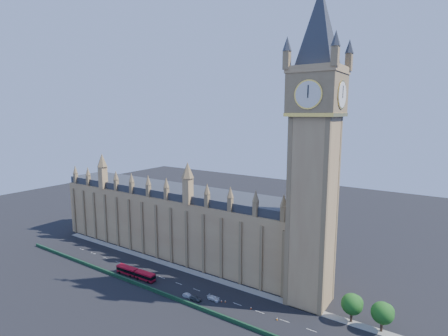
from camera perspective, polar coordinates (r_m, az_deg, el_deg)
The scene contains 15 objects.
ground at distance 127.31m, azimuth -5.96°, elevation -18.70°, with size 400.00×400.00×0.00m, color black.
palace_westminster at distance 152.67m, azimuth -8.02°, elevation -8.33°, with size 120.00×20.00×28.00m.
elizabeth_tower at distance 106.21m, azimuth 14.73°, elevation 6.27°, with size 20.59×20.59×105.00m.
bridge_parapet at distance 121.10m, azimuth -8.86°, elevation -19.99°, with size 160.00×0.60×1.20m, color #1E4C2D.
kerb_north at distance 133.90m, azimuth -3.25°, elevation -17.17°, with size 160.00×3.00×0.16m, color gray.
tree_east_near at distance 112.02m, azimuth 20.30°, elevation -20.07°, with size 6.00×6.00×8.50m.
tree_east_far at distance 110.83m, azimuth 24.59°, elevation -20.68°, with size 6.00×6.00×8.50m.
red_bus at distance 136.16m, azimuth -14.24°, elevation -16.29°, with size 17.40×3.31×2.94m.
car_grey at distance 118.83m, azimuth -4.69°, elevation -20.45°, with size 1.64×4.07×1.39m, color #45494D.
car_silver at distance 120.53m, azimuth -5.88°, elevation -20.05°, with size 1.36×3.89×1.28m, color #A9ABB1.
car_white at distance 118.73m, azimuth -1.74°, elevation -20.49°, with size 1.75×4.29×1.25m, color white.
cone_a at distance 114.71m, azimuth 4.43°, elevation -21.81°, with size 0.57×0.57×0.73m.
cone_b at distance 117.77m, azimuth 0.22°, elevation -20.93°, with size 0.51×0.51×0.65m.
cone_c at distance 110.59m, azimuth 8.64°, elevation -23.17°, with size 0.52×0.52×0.74m.
cone_d at distance 117.88m, azimuth -0.41°, elevation -20.90°, with size 0.51×0.51×0.64m.
Camera 1 is at (72.72, -86.29, 58.94)m, focal length 28.00 mm.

